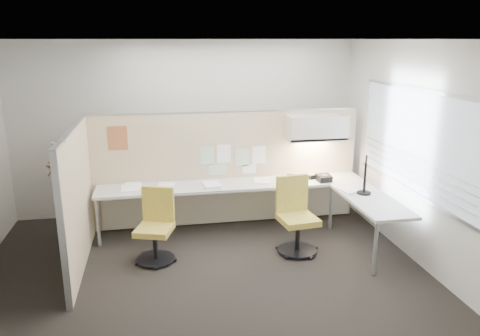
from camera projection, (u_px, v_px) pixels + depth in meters
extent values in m
cube|color=black|center=(204.00, 272.00, 5.83)|extent=(5.50, 4.50, 0.01)
cube|color=white|center=(198.00, 39.00, 5.08)|extent=(5.50, 4.50, 0.01)
cube|color=beige|center=(187.00, 129.00, 7.59)|extent=(5.50, 0.02, 2.80)
cube|color=beige|center=(234.00, 243.00, 3.32)|extent=(5.50, 0.02, 2.80)
cube|color=beige|center=(417.00, 153.00, 5.94)|extent=(0.02, 4.50, 2.80)
cube|color=#9CA7B5|center=(416.00, 142.00, 5.90)|extent=(0.01, 2.80, 1.30)
cube|color=#CDB68E|center=(227.00, 169.00, 7.21)|extent=(4.10, 0.06, 1.75)
cube|color=#CDB68E|center=(78.00, 200.00, 5.81)|extent=(0.06, 2.20, 1.75)
cube|color=beige|center=(234.00, 185.00, 6.95)|extent=(4.00, 0.60, 0.04)
cube|color=beige|center=(371.00, 201.00, 6.27)|extent=(0.60, 1.47, 0.04)
cube|color=beige|center=(231.00, 202.00, 7.30)|extent=(3.90, 0.02, 0.64)
cylinder|color=#A5A8AA|center=(98.00, 223.00, 6.47)|extent=(0.05, 0.05, 0.69)
cylinder|color=#A5A8AA|center=(375.00, 249.00, 5.67)|extent=(0.05, 0.05, 0.69)
cylinder|color=#A5A8AA|center=(331.00, 207.00, 7.06)|extent=(0.05, 0.05, 0.69)
cube|color=beige|center=(317.00, 127.00, 7.08)|extent=(0.90, 0.36, 0.38)
cube|color=#FFEABF|center=(316.00, 141.00, 7.14)|extent=(0.60, 0.06, 0.02)
cube|color=#8CBF8C|center=(207.00, 156.00, 7.07)|extent=(0.21, 0.00, 0.28)
cube|color=white|center=(224.00, 154.00, 7.10)|extent=(0.21, 0.00, 0.28)
cube|color=#8CBF8C|center=(242.00, 157.00, 7.17)|extent=(0.21, 0.00, 0.28)
cube|color=white|center=(259.00, 155.00, 7.21)|extent=(0.21, 0.00, 0.28)
cube|color=#8CBF8C|center=(217.00, 169.00, 7.15)|extent=(0.28, 0.00, 0.18)
cube|color=white|center=(249.00, 169.00, 7.24)|extent=(0.21, 0.00, 0.14)
cube|color=orange|center=(118.00, 138.00, 6.75)|extent=(0.28, 0.00, 0.35)
cylinder|color=black|center=(156.00, 259.00, 6.10)|extent=(0.50, 0.50, 0.03)
cylinder|color=black|center=(155.00, 246.00, 6.05)|extent=(0.06, 0.06, 0.38)
cube|color=#E5D655|center=(154.00, 230.00, 5.99)|extent=(0.56, 0.56, 0.08)
cube|color=#E5D655|center=(158.00, 204.00, 6.12)|extent=(0.42, 0.19, 0.48)
cylinder|color=black|center=(297.00, 250.00, 6.36)|extent=(0.53, 0.53, 0.03)
cylinder|color=black|center=(298.00, 236.00, 6.30)|extent=(0.06, 0.06, 0.41)
cube|color=#E5D655|center=(298.00, 220.00, 6.24)|extent=(0.53, 0.53, 0.08)
cube|color=#E5D655|center=(292.00, 193.00, 6.37)|extent=(0.46, 0.12, 0.51)
cylinder|color=black|center=(364.00, 193.00, 6.48)|extent=(0.20, 0.20, 0.02)
cylinder|color=black|center=(364.00, 187.00, 6.46)|extent=(0.04, 0.04, 0.18)
cube|color=black|center=(366.00, 170.00, 6.40)|extent=(0.23, 0.43, 0.31)
cube|color=black|center=(366.00, 170.00, 6.40)|extent=(0.19, 0.39, 0.27)
cube|color=black|center=(324.00, 178.00, 7.04)|extent=(0.22, 0.21, 0.12)
cylinder|color=black|center=(318.00, 176.00, 7.04)|extent=(0.05, 0.17, 0.04)
cube|color=black|center=(291.00, 176.00, 7.24)|extent=(0.15, 0.08, 0.05)
cube|color=black|center=(312.00, 177.00, 7.16)|extent=(0.11, 0.09, 0.06)
cube|color=silver|center=(58.00, 142.00, 4.83)|extent=(0.14, 0.02, 0.02)
cylinder|color=silver|center=(52.00, 150.00, 4.84)|extent=(0.02, 0.02, 0.14)
cube|color=#AD7F4C|center=(54.00, 162.00, 4.87)|extent=(0.02, 0.40, 0.12)
cube|color=#AD7F4C|center=(51.00, 166.00, 4.90)|extent=(0.02, 0.40, 0.12)
cube|color=#9C9BA5|center=(57.00, 216.00, 4.97)|extent=(0.01, 0.07, 0.99)
cube|color=white|center=(129.00, 189.00, 6.67)|extent=(0.24, 0.31, 0.03)
cube|color=white|center=(166.00, 186.00, 6.79)|extent=(0.29, 0.34, 0.02)
cube|color=white|center=(212.00, 185.00, 6.78)|extent=(0.25, 0.31, 0.05)
cube|color=white|center=(261.00, 181.00, 7.05)|extent=(0.28, 0.33, 0.02)
cube|color=white|center=(294.00, 180.00, 7.11)|extent=(0.28, 0.34, 0.02)
cube|color=white|center=(349.00, 190.00, 6.62)|extent=(0.28, 0.34, 0.02)
cube|color=white|center=(133.00, 186.00, 6.77)|extent=(0.24, 0.31, 0.03)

